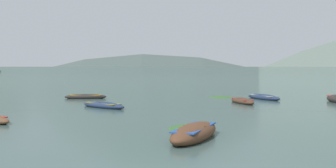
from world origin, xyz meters
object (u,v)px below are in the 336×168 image
object	(u,v)px
rowboat_5	(242,101)
rowboat_8	(86,97)
rowboat_4	(194,133)
rowboat_3	(264,97)
rowboat_2	(103,105)

from	to	relation	value
rowboat_5	rowboat_8	bearing A→B (deg)	162.89
rowboat_4	rowboat_3	bearing A→B (deg)	69.46
rowboat_2	rowboat_3	size ratio (longest dim) A/B	0.91
rowboat_2	rowboat_4	bearing A→B (deg)	-62.90
rowboat_4	rowboat_2	bearing A→B (deg)	117.10
rowboat_2	rowboat_4	distance (m)	11.78
rowboat_2	rowboat_8	bearing A→B (deg)	112.00
rowboat_3	rowboat_4	bearing A→B (deg)	-110.54
rowboat_4	rowboat_5	bearing A→B (deg)	73.28
rowboat_8	rowboat_5	bearing A→B (deg)	-17.11
rowboat_3	rowboat_5	distance (m)	4.12
rowboat_2	rowboat_4	size ratio (longest dim) A/B	0.87
rowboat_4	rowboat_8	size ratio (longest dim) A/B	1.18
rowboat_4	rowboat_5	xyz separation A→B (m)	(4.06, 13.53, -0.06)
rowboat_3	rowboat_2	bearing A→B (deg)	-151.10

